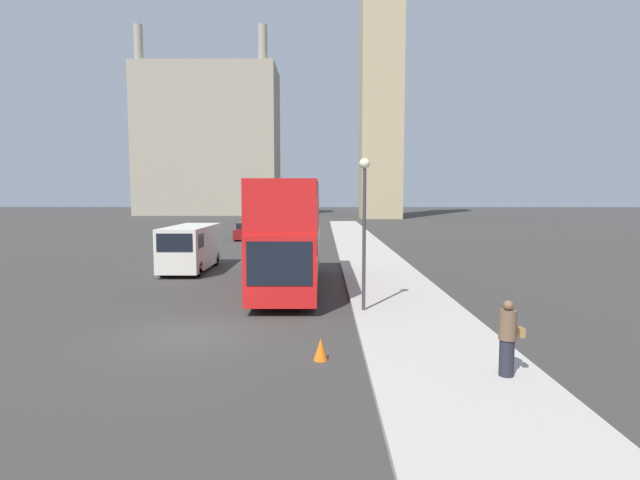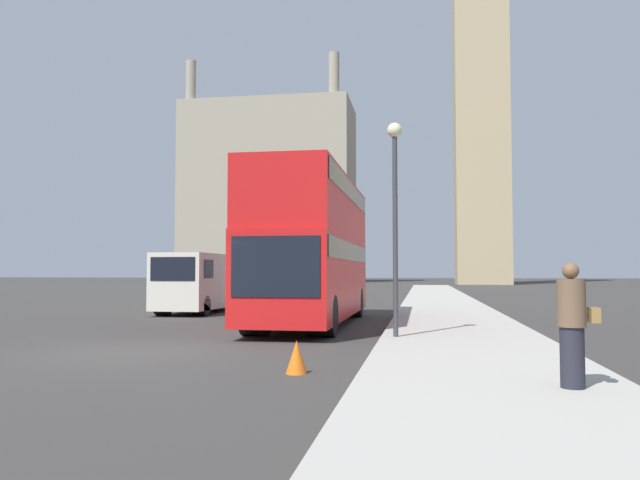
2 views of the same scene
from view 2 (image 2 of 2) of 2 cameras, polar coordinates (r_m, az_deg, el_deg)
The scene contains 10 objects.
ground_plane at distance 13.96m, azimuth -16.40°, elevation -9.77°, with size 300.00×300.00×0.00m, color #383533.
sidewalk_strip at distance 12.64m, azimuth 13.80°, elevation -10.19°, with size 3.89×120.00×0.15m.
clock_tower at distance 93.02m, azimuth 14.35°, elevation 20.35°, with size 7.48×7.65×74.62m.
building_block_distant at distance 105.09m, azimuth -4.63°, elevation 4.29°, with size 27.71×13.87×36.03m.
red_double_decker_bus at distance 19.92m, azimuth -0.68°, elevation -0.41°, with size 2.51×10.25×4.61m.
white_van at distance 26.33m, azimuth -10.94°, elevation -3.71°, with size 2.07×5.92×2.41m.
pedestrian at distance 9.05m, azimuth 22.07°, elevation -7.22°, with size 0.53×0.37×1.67m.
street_lamp at distance 15.13m, azimuth 6.87°, elevation 4.27°, with size 0.36×0.36×5.14m.
parked_sedan at distance 44.42m, azimuth -2.34°, elevation -4.18°, with size 1.77×4.37×1.54m.
traffic_cone at distance 10.55m, azimuth -2.16°, elevation -10.65°, with size 0.36×0.36×0.55m.
Camera 2 is at (5.99, -12.50, 1.70)m, focal length 35.00 mm.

